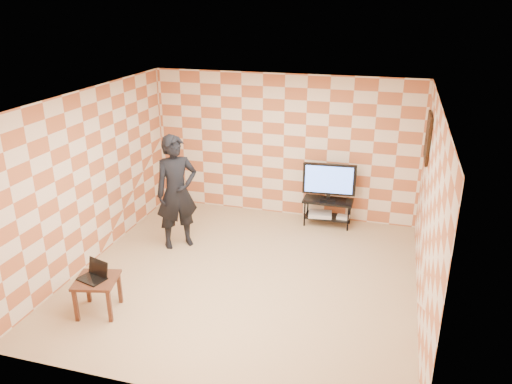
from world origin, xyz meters
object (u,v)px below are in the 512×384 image
at_px(tv, 329,180).
at_px(side_table, 97,285).
at_px(tv_stand, 328,207).
at_px(person, 177,192).

relative_size(tv, side_table, 1.49).
bearing_deg(tv_stand, tv, -94.33).
distance_m(tv_stand, person, 2.81).
xyz_separation_m(tv, person, (-2.31, -1.48, 0.08)).
bearing_deg(tv, person, -147.33).
relative_size(tv_stand, person, 0.47).
bearing_deg(person, tv, -7.68).
distance_m(tv_stand, tv, 0.52).
bearing_deg(tv, tv_stand, 85.67).
distance_m(tv, person, 2.74).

